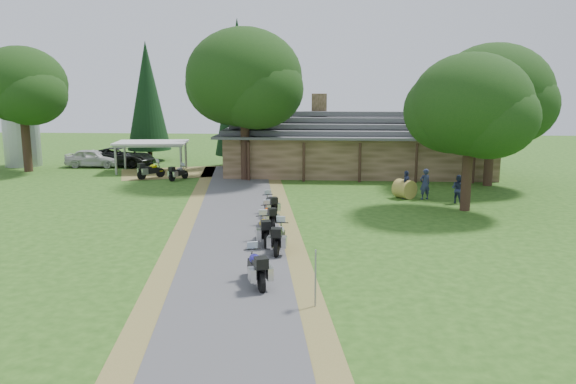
# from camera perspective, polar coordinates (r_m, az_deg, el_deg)

# --- Properties ---
(ground) EXTENTS (120.00, 120.00, 0.00)m
(ground) POSITION_cam_1_polar(r_m,az_deg,el_deg) (21.88, -5.72, -7.40)
(ground) COLOR #254B15
(ground) RESTS_ON ground
(driveway) EXTENTS (51.95, 51.95, 0.00)m
(driveway) POSITION_cam_1_polar(r_m,az_deg,el_deg) (25.74, -5.35, -4.61)
(driveway) COLOR #464648
(driveway) RESTS_ON ground
(lodge) EXTENTS (21.40, 9.40, 4.90)m
(lodge) POSITION_cam_1_polar(r_m,az_deg,el_deg) (44.78, 7.00, 5.08)
(lodge) COLOR brown
(lodge) RESTS_ON ground
(silo) EXTENTS (3.10, 3.10, 6.01)m
(silo) POSITION_cam_1_polar(r_m,az_deg,el_deg) (53.35, -25.48, 5.61)
(silo) COLOR gray
(silo) RESTS_ON ground
(carport) EXTENTS (6.00, 4.39, 2.41)m
(carport) POSITION_cam_1_polar(r_m,az_deg,el_deg) (46.49, -13.65, 3.52)
(carport) COLOR silver
(carport) RESTS_ON ground
(car_white_sedan) EXTENTS (2.53, 5.87, 1.95)m
(car_white_sedan) POSITION_cam_1_polar(r_m,az_deg,el_deg) (50.44, -19.19, 3.50)
(car_white_sedan) COLOR silver
(car_white_sedan) RESTS_ON ground
(car_dark_suv) EXTENTS (3.73, 6.67, 2.41)m
(car_dark_suv) POSITION_cam_1_polar(r_m,az_deg,el_deg) (50.33, -16.60, 3.90)
(car_dark_suv) COLOR black
(car_dark_suv) RESTS_ON ground
(motorcycle_row_a) EXTENTS (1.29, 2.10, 1.37)m
(motorcycle_row_a) POSITION_cam_1_polar(r_m,az_deg,el_deg) (19.56, -3.27, -7.48)
(motorcycle_row_a) COLOR navy
(motorcycle_row_a) RESTS_ON ground
(motorcycle_row_b) EXTENTS (0.75, 2.02, 1.36)m
(motorcycle_row_b) POSITION_cam_1_polar(r_m,az_deg,el_deg) (23.31, -0.90, -4.46)
(motorcycle_row_b) COLOR #A5A9AD
(motorcycle_row_b) RESTS_ON ground
(motorcycle_row_c) EXTENTS (1.03, 2.09, 1.37)m
(motorcycle_row_c) POSITION_cam_1_polar(r_m,az_deg,el_deg) (24.52, -2.43, -3.70)
(motorcycle_row_c) COLOR #CEA507
(motorcycle_row_c) RESTS_ON ground
(motorcycle_row_d) EXTENTS (1.15, 1.91, 1.24)m
(motorcycle_row_d) POSITION_cam_1_polar(r_m,az_deg,el_deg) (27.32, -1.96, -2.33)
(motorcycle_row_d) COLOR #CA4507
(motorcycle_row_d) RESTS_ON ground
(motorcycle_row_e) EXTENTS (1.19, 1.91, 1.25)m
(motorcycle_row_e) POSITION_cam_1_polar(r_m,az_deg,el_deg) (29.90, -1.83, -1.18)
(motorcycle_row_e) COLOR black
(motorcycle_row_e) RESTS_ON ground
(motorcycle_carport_a) EXTENTS (1.83, 1.95, 1.38)m
(motorcycle_carport_a) POSITION_cam_1_polar(r_m,az_deg,el_deg) (42.99, -13.75, 2.26)
(motorcycle_carport_a) COLOR #C4C408
(motorcycle_carport_a) RESTS_ON ground
(motorcycle_carport_b) EXTENTS (1.31, 1.81, 1.19)m
(motorcycle_carport_b) POSITION_cam_1_polar(r_m,az_deg,el_deg) (41.90, -11.07, 2.02)
(motorcycle_carport_b) COLOR slate
(motorcycle_carport_b) RESTS_ON ground
(person_a) EXTENTS (0.75, 0.65, 2.20)m
(person_a) POSITION_cam_1_polar(r_m,az_deg,el_deg) (34.97, 13.75, 1.05)
(person_a) COLOR navy
(person_a) RESTS_ON ground
(person_b) EXTENTS (0.69, 0.68, 1.99)m
(person_b) POSITION_cam_1_polar(r_m,az_deg,el_deg) (34.34, 16.91, 0.54)
(person_b) COLOR navy
(person_b) RESTS_ON ground
(person_c) EXTENTS (0.62, 0.70, 2.03)m
(person_c) POSITION_cam_1_polar(r_m,az_deg,el_deg) (34.99, 11.94, 0.99)
(person_c) COLOR navy
(person_c) RESTS_ON ground
(hay_bale) EXTENTS (1.56, 1.54, 1.15)m
(hay_bale) POSITION_cam_1_polar(r_m,az_deg,el_deg) (35.12, 11.75, 0.31)
(hay_bale) COLOR olive
(hay_bale) RESTS_ON ground
(sign_post) EXTENTS (0.33, 0.06, 1.84)m
(sign_post) POSITION_cam_1_polar(r_m,az_deg,el_deg) (17.57, 2.81, -8.79)
(sign_post) COLOR gray
(sign_post) RESTS_ON ground
(oak_lodge_left) EXTENTS (8.29, 8.29, 11.93)m
(oak_lodge_left) POSITION_cam_1_polar(r_m,az_deg,el_deg) (40.92, -4.45, 9.54)
(oak_lodge_left) COLOR black
(oak_lodge_left) RESTS_ON ground
(oak_lodge_right) EXTENTS (7.86, 7.86, 10.18)m
(oak_lodge_right) POSITION_cam_1_polar(r_m,az_deg,el_deg) (40.77, 20.03, 7.69)
(oak_lodge_right) COLOR black
(oak_lodge_right) RESTS_ON ground
(oak_driveway) EXTENTS (6.49, 6.49, 9.39)m
(oak_driveway) POSITION_cam_1_polar(r_m,az_deg,el_deg) (32.02, 17.97, 6.45)
(oak_driveway) COLOR black
(oak_driveway) RESTS_ON ground
(oak_silo) EXTENTS (7.01, 7.01, 11.15)m
(oak_silo) POSITION_cam_1_polar(r_m,az_deg,el_deg) (49.49, -25.34, 8.30)
(oak_silo) COLOR black
(oak_silo) RESTS_ON ground
(cedar_near) EXTENTS (4.00, 4.00, 12.30)m
(cedar_near) POSITION_cam_1_polar(r_m,az_deg,el_deg) (47.81, -5.10, 9.91)
(cedar_near) COLOR black
(cedar_near) RESTS_ON ground
(cedar_far) EXTENTS (3.92, 3.92, 10.79)m
(cedar_far) POSITION_cam_1_polar(r_m,az_deg,el_deg) (53.08, -14.07, 8.89)
(cedar_far) COLOR black
(cedar_far) RESTS_ON ground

